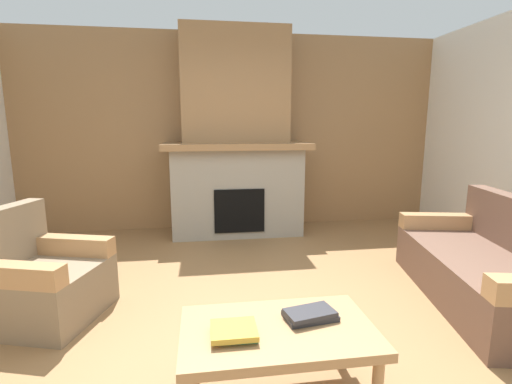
# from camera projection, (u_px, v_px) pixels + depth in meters

# --- Properties ---
(ground) EXTENTS (9.00, 9.00, 0.00)m
(ground) POSITION_uv_depth(u_px,v_px,m) (273.00, 336.00, 2.60)
(ground) COLOR olive
(wall_back_wood_panel) EXTENTS (6.00, 0.12, 2.70)m
(wall_back_wood_panel) POSITION_uv_depth(u_px,v_px,m) (233.00, 133.00, 5.28)
(wall_back_wood_panel) COLOR #997047
(wall_back_wood_panel) RESTS_ON ground
(fireplace) EXTENTS (1.90, 0.82, 2.70)m
(fireplace) POSITION_uv_depth(u_px,v_px,m) (236.00, 147.00, 4.95)
(fireplace) COLOR gray
(fireplace) RESTS_ON ground
(couch) EXTENTS (1.19, 1.93, 0.85)m
(couch) POSITION_uv_depth(u_px,v_px,m) (491.00, 269.00, 3.06)
(couch) COLOR brown
(couch) RESTS_ON ground
(armchair) EXTENTS (0.95, 0.95, 0.85)m
(armchair) POSITION_uv_depth(u_px,v_px,m) (39.00, 281.00, 2.81)
(armchair) COLOR #847056
(armchair) RESTS_ON ground
(coffee_table) EXTENTS (1.00, 0.60, 0.43)m
(coffee_table) POSITION_uv_depth(u_px,v_px,m) (278.00, 337.00, 1.92)
(coffee_table) COLOR tan
(coffee_table) RESTS_ON ground
(book_stack_near_edge) EXTENTS (0.24, 0.20, 0.05)m
(book_stack_near_edge) POSITION_uv_depth(u_px,v_px,m) (235.00, 331.00, 1.83)
(book_stack_near_edge) COLOR #3D7F4C
(book_stack_near_edge) RESTS_ON coffee_table
(book_stack_center) EXTENTS (0.30, 0.21, 0.05)m
(book_stack_center) POSITION_uv_depth(u_px,v_px,m) (310.00, 314.00, 1.99)
(book_stack_center) COLOR #2D2D33
(book_stack_center) RESTS_ON coffee_table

